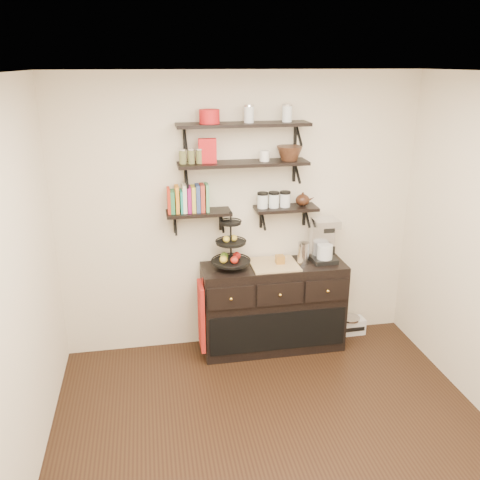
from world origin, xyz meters
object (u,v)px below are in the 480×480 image
fruit_stand (231,250)px  radio (349,325)px  sideboard (273,307)px  coffee_maker (324,241)px

fruit_stand → radio: (1.30, 0.11, -0.99)m
sideboard → radio: (0.88, 0.11, -0.36)m
fruit_stand → coffee_maker: bearing=1.6°
fruit_stand → radio: 1.64m
sideboard → radio: sideboard is taller
sideboard → coffee_maker: size_ratio=3.21×
coffee_maker → fruit_stand: bearing=179.8°
sideboard → coffee_maker: bearing=3.4°
fruit_stand → coffee_maker: size_ratio=1.24×
coffee_maker → radio: size_ratio=1.36×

